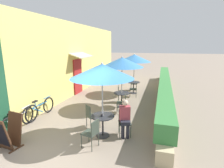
{
  "coord_description": "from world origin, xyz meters",
  "views": [
    {
      "loc": [
        2.56,
        -3.51,
        2.97
      ],
      "look_at": [
        0.15,
        4.83,
        1.0
      ],
      "focal_mm": 28.0,
      "sensor_mm": 36.0,
      "label": 1
    }
  ],
  "objects_px": {
    "patio_table_near": "(103,121)",
    "cafe_chair_near_right": "(92,131)",
    "patio_table_mid": "(122,97)",
    "cafe_chair_near_left": "(91,115)",
    "menu_board": "(8,132)",
    "coffee_cup_far": "(133,81)",
    "bicycle_second": "(40,109)",
    "seated_patron_near_back": "(125,117)",
    "patio_umbrella_mid": "(122,62)",
    "coffee_cup_near": "(102,115)",
    "cafe_chair_near_back": "(125,120)",
    "patio_table_far": "(134,85)",
    "patio_umbrella_near": "(102,71)",
    "cafe_chair_far_right": "(133,83)",
    "cafe_chair_far_left": "(134,88)",
    "cafe_chair_mid_left": "(123,102)",
    "bicycle_leaning": "(18,121)",
    "patio_umbrella_far": "(134,58)",
    "cafe_chair_mid_right": "(121,93)"
  },
  "relations": [
    {
      "from": "patio_table_near",
      "to": "cafe_chair_near_right",
      "type": "relative_size",
      "value": 0.89
    },
    {
      "from": "patio_table_mid",
      "to": "cafe_chair_near_left",
      "type": "bearing_deg",
      "value": -103.0
    },
    {
      "from": "cafe_chair_near_right",
      "to": "menu_board",
      "type": "xyz_separation_m",
      "value": [
        -2.35,
        -0.66,
        -0.03
      ]
    },
    {
      "from": "coffee_cup_far",
      "to": "bicycle_second",
      "type": "distance_m",
      "value": 5.75
    },
    {
      "from": "seated_patron_near_back",
      "to": "patio_umbrella_mid",
      "type": "bearing_deg",
      "value": -92.86
    },
    {
      "from": "seated_patron_near_back",
      "to": "coffee_cup_near",
      "type": "distance_m",
      "value": 0.76
    },
    {
      "from": "cafe_chair_near_right",
      "to": "cafe_chair_near_back",
      "type": "distance_m",
      "value": 1.26
    },
    {
      "from": "coffee_cup_near",
      "to": "patio_table_far",
      "type": "height_order",
      "value": "coffee_cup_near"
    },
    {
      "from": "cafe_chair_near_left",
      "to": "patio_umbrella_near",
      "type": "bearing_deg",
      "value": 6.02
    },
    {
      "from": "cafe_chair_near_left",
      "to": "coffee_cup_near",
      "type": "relative_size",
      "value": 9.67
    },
    {
      "from": "coffee_cup_near",
      "to": "cafe_chair_near_right",
      "type": "bearing_deg",
      "value": -96.41
    },
    {
      "from": "patio_umbrella_mid",
      "to": "cafe_chair_far_right",
      "type": "xyz_separation_m",
      "value": [
        -0.02,
        3.29,
        -1.66
      ]
    },
    {
      "from": "cafe_chair_far_left",
      "to": "menu_board",
      "type": "xyz_separation_m",
      "value": [
        -2.72,
        -6.13,
        -0.03
      ]
    },
    {
      "from": "cafe_chair_near_right",
      "to": "cafe_chair_near_left",
      "type": "bearing_deg",
      "value": 36.02
    },
    {
      "from": "patio_table_far",
      "to": "cafe_chair_far_right",
      "type": "height_order",
      "value": "cafe_chair_far_right"
    },
    {
      "from": "cafe_chair_near_right",
      "to": "seated_patron_near_back",
      "type": "bearing_deg",
      "value": -28.3
    },
    {
      "from": "cafe_chair_near_right",
      "to": "cafe_chair_far_left",
      "type": "height_order",
      "value": "same"
    },
    {
      "from": "cafe_chair_near_back",
      "to": "patio_table_far",
      "type": "bearing_deg",
      "value": -102.14
    },
    {
      "from": "patio_umbrella_mid",
      "to": "cafe_chair_mid_left",
      "type": "relative_size",
      "value": 2.81
    },
    {
      "from": "coffee_cup_near",
      "to": "bicycle_leaning",
      "type": "relative_size",
      "value": 0.05
    },
    {
      "from": "cafe_chair_mid_left",
      "to": "patio_table_far",
      "type": "relative_size",
      "value": 1.13
    },
    {
      "from": "cafe_chair_near_back",
      "to": "patio_umbrella_far",
      "type": "height_order",
      "value": "patio_umbrella_far"
    },
    {
      "from": "seated_patron_near_back",
      "to": "cafe_chair_far_right",
      "type": "distance_m",
      "value": 6.02
    },
    {
      "from": "seated_patron_near_back",
      "to": "coffee_cup_near",
      "type": "relative_size",
      "value": 13.89
    },
    {
      "from": "cafe_chair_mid_right",
      "to": "cafe_chair_far_left",
      "type": "xyz_separation_m",
      "value": [
        0.55,
        1.18,
        0.0
      ]
    },
    {
      "from": "coffee_cup_far",
      "to": "cafe_chair_mid_right",
      "type": "bearing_deg",
      "value": -98.82
    },
    {
      "from": "cafe_chair_near_right",
      "to": "menu_board",
      "type": "bearing_deg",
      "value": 117.57
    },
    {
      "from": "menu_board",
      "to": "cafe_chair_mid_left",
      "type": "bearing_deg",
      "value": 61.58
    },
    {
      "from": "cafe_chair_near_right",
      "to": "patio_umbrella_far",
      "type": "height_order",
      "value": "patio_umbrella_far"
    },
    {
      "from": "cafe_chair_mid_left",
      "to": "patio_table_far",
      "type": "height_order",
      "value": "cafe_chair_mid_left"
    },
    {
      "from": "patio_table_mid",
      "to": "coffee_cup_far",
      "type": "xyz_separation_m",
      "value": [
        0.1,
        2.74,
        0.24
      ]
    },
    {
      "from": "patio_umbrella_near",
      "to": "coffee_cup_near",
      "type": "xyz_separation_m",
      "value": [
        -0.0,
        -0.08,
        -1.41
      ]
    },
    {
      "from": "patio_table_mid",
      "to": "patio_umbrella_far",
      "type": "bearing_deg",
      "value": 86.55
    },
    {
      "from": "patio_umbrella_mid",
      "to": "bicycle_leaning",
      "type": "distance_m",
      "value": 4.81
    },
    {
      "from": "cafe_chair_near_right",
      "to": "coffee_cup_near",
      "type": "distance_m",
      "value": 0.7
    },
    {
      "from": "patio_umbrella_near",
      "to": "patio_umbrella_far",
      "type": "height_order",
      "value": "same"
    },
    {
      "from": "cafe_chair_near_left",
      "to": "patio_umbrella_far",
      "type": "height_order",
      "value": "patio_umbrella_far"
    },
    {
      "from": "patio_table_mid",
      "to": "patio_umbrella_mid",
      "type": "bearing_deg",
      "value": 75.96
    },
    {
      "from": "coffee_cup_far",
      "to": "menu_board",
      "type": "relative_size",
      "value": 0.09
    },
    {
      "from": "patio_table_mid",
      "to": "cafe_chair_far_left",
      "type": "relative_size",
      "value": 0.89
    },
    {
      "from": "bicycle_leaning",
      "to": "seated_patron_near_back",
      "type": "bearing_deg",
      "value": 3.91
    },
    {
      "from": "cafe_chair_near_left",
      "to": "coffee_cup_near",
      "type": "xyz_separation_m",
      "value": [
        0.59,
        -0.5,
        0.25
      ]
    },
    {
      "from": "coffee_cup_far",
      "to": "menu_board",
      "type": "xyz_separation_m",
      "value": [
        -2.49,
        -6.99,
        -0.27
      ]
    },
    {
      "from": "cafe_chair_near_left",
      "to": "menu_board",
      "type": "relative_size",
      "value": 0.88
    },
    {
      "from": "patio_table_mid",
      "to": "cafe_chair_far_right",
      "type": "xyz_separation_m",
      "value": [
        -0.02,
        3.29,
        -0.0
      ]
    },
    {
      "from": "cafe_chair_near_right",
      "to": "cafe_chair_mid_right",
      "type": "distance_m",
      "value": 4.29
    },
    {
      "from": "menu_board",
      "to": "cafe_chair_near_right",
      "type": "bearing_deg",
      "value": 23.6
    },
    {
      "from": "cafe_chair_near_right",
      "to": "bicycle_second",
      "type": "xyz_separation_m",
      "value": [
        -2.93,
        1.49,
        -0.15
      ]
    },
    {
      "from": "cafe_chair_near_left",
      "to": "cafe_chair_far_right",
      "type": "xyz_separation_m",
      "value": [
        0.55,
        5.73,
        0.0
      ]
    },
    {
      "from": "patio_table_far",
      "to": "cafe_chair_near_right",
      "type": "bearing_deg",
      "value": -91.88
    }
  ]
}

